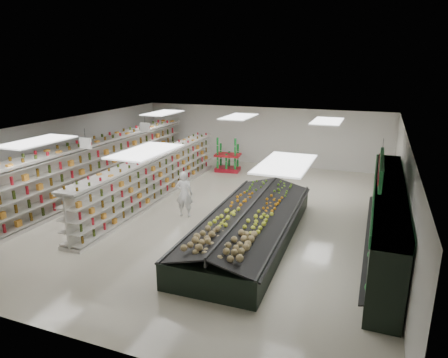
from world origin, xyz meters
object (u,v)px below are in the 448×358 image
at_px(shopper_main, 184,194).
at_px(produce_island, 250,224).
at_px(gondola_left, 98,169).
at_px(soda_endcap, 228,156).
at_px(shopper_background, 165,162).
at_px(gondola_center, 156,178).

bearing_deg(shopper_main, produce_island, 151.38).
xyz_separation_m(gondola_left, produce_island, (7.73, -2.30, -0.55)).
bearing_deg(soda_endcap, shopper_background, -141.75).
bearing_deg(soda_endcap, shopper_main, -83.32).
distance_m(gondola_center, produce_island, 5.58).
bearing_deg(gondola_center, soda_endcap, 74.35).
relative_size(gondola_center, shopper_main, 6.22).
xyz_separation_m(gondola_center, produce_island, (4.97, -2.52, -0.35)).
bearing_deg(gondola_center, produce_island, -28.31).
relative_size(shopper_main, shopper_background, 1.20).
bearing_deg(gondola_left, gondola_center, 4.88).
distance_m(produce_island, shopper_main, 3.09).
bearing_deg(produce_island, shopper_main, 160.07).
xyz_separation_m(gondola_left, soda_endcap, (4.07, 5.39, -0.26)).
relative_size(gondola_left, produce_island, 1.76).
bearing_deg(shopper_main, gondola_left, -23.26).
xyz_separation_m(shopper_main, shopper_background, (-3.37, 4.60, -0.14)).
bearing_deg(gondola_left, produce_island, -16.14).
relative_size(gondola_left, soda_endcap, 8.04).
distance_m(gondola_center, shopper_main, 2.56).
bearing_deg(gondola_left, shopper_main, -14.11).
xyz_separation_m(produce_island, shopper_background, (-6.26, 5.65, 0.22)).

